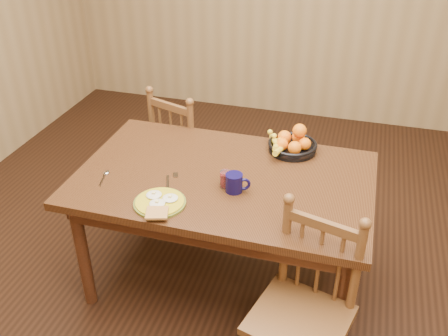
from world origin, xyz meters
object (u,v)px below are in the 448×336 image
(chair_far, at_px, (186,151))
(breakfast_plate, at_px, (160,202))
(chair_near, at_px, (303,311))
(fruit_bowl, at_px, (292,144))
(dining_table, at_px, (224,189))
(coffee_mug, at_px, (235,183))

(chair_far, relative_size, breakfast_plate, 3.08)
(chair_near, distance_m, breakfast_plate, 0.86)
(fruit_bowl, bearing_deg, dining_table, -128.74)
(breakfast_plate, bearing_deg, dining_table, 56.01)
(dining_table, xyz_separation_m, chair_far, (-0.49, 0.70, -0.22))
(chair_far, bearing_deg, coffee_mug, 144.32)
(breakfast_plate, xyz_separation_m, fruit_bowl, (0.54, 0.73, 0.03))
(chair_far, bearing_deg, dining_table, 143.98)
(coffee_mug, relative_size, fruit_bowl, 0.41)
(chair_far, xyz_separation_m, coffee_mug, (0.58, -0.82, 0.35))
(fruit_bowl, bearing_deg, chair_near, -75.85)
(chair_far, height_order, breakfast_plate, chair_far)
(chair_near, height_order, fruit_bowl, chair_near)
(coffee_mug, bearing_deg, fruit_bowl, 67.48)
(chair_far, distance_m, breakfast_plate, 1.12)
(dining_table, distance_m, chair_near, 0.81)
(chair_far, xyz_separation_m, breakfast_plate, (0.25, -1.04, 0.31))
(coffee_mug, bearing_deg, chair_far, 125.30)
(breakfast_plate, height_order, fruit_bowl, fruit_bowl)
(dining_table, xyz_separation_m, coffee_mug, (0.10, -0.13, 0.14))
(dining_table, xyz_separation_m, chair_near, (0.54, -0.56, -0.21))
(fruit_bowl, bearing_deg, chair_far, 158.16)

